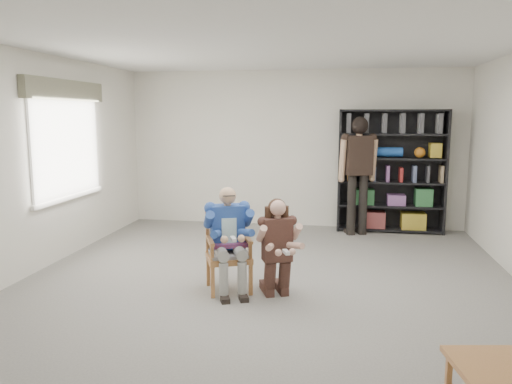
% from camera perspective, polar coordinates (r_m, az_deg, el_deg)
% --- Properties ---
extents(room_shell, '(6.00, 7.00, 2.80)m').
position_cam_1_polar(room_shell, '(5.58, 1.00, 2.57)').
color(room_shell, silver).
rests_on(room_shell, ground).
extents(floor, '(6.00, 7.00, 0.01)m').
position_cam_1_polar(floor, '(5.90, 0.96, -11.08)').
color(floor, slate).
rests_on(floor, ground).
extents(window_left, '(0.16, 2.00, 1.75)m').
position_cam_1_polar(window_left, '(7.51, -20.71, 5.37)').
color(window_left, white).
rests_on(window_left, room_shell).
extents(armchair, '(0.70, 0.69, 0.93)m').
position_cam_1_polar(armchair, '(5.75, -3.14, -6.75)').
color(armchair, '#A16D31').
rests_on(armchair, floor).
extents(seated_man, '(0.76, 0.87, 1.21)m').
position_cam_1_polar(seated_man, '(5.71, -3.15, -5.40)').
color(seated_man, '#243793').
rests_on(seated_man, floor).
extents(kneeling_woman, '(0.71, 0.87, 1.11)m').
position_cam_1_polar(kneeling_woman, '(5.51, 2.50, -6.47)').
color(kneeling_woman, '#3A251F').
rests_on(kneeling_woman, floor).
extents(bookshelf, '(1.80, 0.38, 2.10)m').
position_cam_1_polar(bookshelf, '(8.86, 15.19, 2.31)').
color(bookshelf, black).
rests_on(bookshelf, floor).
extents(standing_man, '(0.68, 0.51, 1.96)m').
position_cam_1_polar(standing_man, '(8.49, 11.58, 1.68)').
color(standing_man, black).
rests_on(standing_man, floor).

